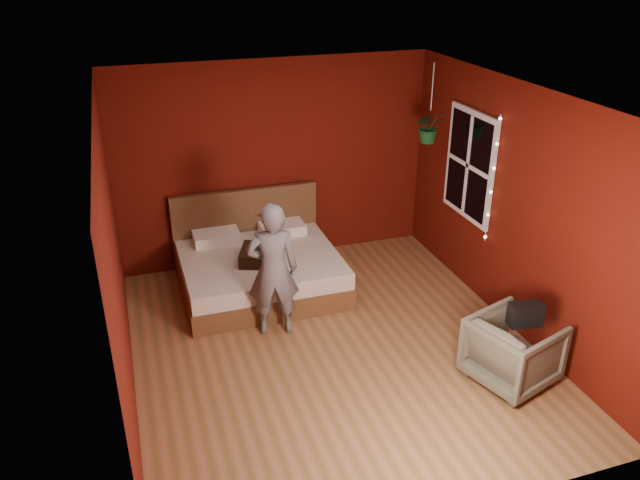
{
  "coord_description": "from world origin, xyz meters",
  "views": [
    {
      "loc": [
        -1.81,
        -5.06,
        3.81
      ],
      "look_at": [
        -0.01,
        0.4,
        1.06
      ],
      "focal_mm": 35.0,
      "sensor_mm": 36.0,
      "label": 1
    }
  ],
  "objects": [
    {
      "name": "fairy_lights",
      "position": [
        1.94,
        0.38,
        1.5
      ],
      "size": [
        0.04,
        0.04,
        1.45
      ],
      "color": "silver",
      "rests_on": "room_walls"
    },
    {
      "name": "bed",
      "position": [
        -0.43,
        1.5,
        0.27
      ],
      "size": [
        1.86,
        1.58,
        1.03
      ],
      "color": "brown",
      "rests_on": "ground"
    },
    {
      "name": "hanging_plant",
      "position": [
        1.65,
        1.34,
        1.86
      ],
      "size": [
        0.4,
        0.37,
        0.93
      ],
      "color": "silver",
      "rests_on": "room_walls"
    },
    {
      "name": "window",
      "position": [
        1.97,
        0.9,
        1.5
      ],
      "size": [
        0.05,
        0.97,
        1.27
      ],
      "color": "white",
      "rests_on": "room_walls"
    },
    {
      "name": "floor",
      "position": [
        0.0,
        0.0,
        0.0
      ],
      "size": [
        4.5,
        4.5,
        0.0
      ],
      "primitive_type": "plane",
      "color": "#9C613E",
      "rests_on": "ground"
    },
    {
      "name": "room_walls",
      "position": [
        0.0,
        0.0,
        1.68
      ],
      "size": [
        4.04,
        4.54,
        2.62
      ],
      "color": "#551109",
      "rests_on": "ground"
    },
    {
      "name": "throw_pillow",
      "position": [
        -0.45,
        1.26,
        0.55
      ],
      "size": [
        0.59,
        0.59,
        0.16
      ],
      "primitive_type": "cube",
      "rotation": [
        0.0,
        0.0,
        -0.37
      ],
      "color": "black",
      "rests_on": "bed"
    },
    {
      "name": "person",
      "position": [
        -0.49,
        0.5,
        0.75
      ],
      "size": [
        0.59,
        0.44,
        1.49
      ],
      "primitive_type": "imported",
      "rotation": [
        0.0,
        0.0,
        2.99
      ],
      "color": "slate",
      "rests_on": "ground"
    },
    {
      "name": "handbag",
      "position": [
        1.46,
        -1.09,
        0.78
      ],
      "size": [
        0.32,
        0.19,
        0.22
      ],
      "primitive_type": "cube",
      "rotation": [
        0.0,
        0.0,
        -0.14
      ],
      "color": "black",
      "rests_on": "armchair"
    },
    {
      "name": "armchair",
      "position": [
        1.44,
        -1.02,
        0.34
      ],
      "size": [
        0.92,
        0.91,
        0.67
      ],
      "primitive_type": "imported",
      "rotation": [
        0.0,
        0.0,
        1.88
      ],
      "color": "#666650",
      "rests_on": "ground"
    }
  ]
}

